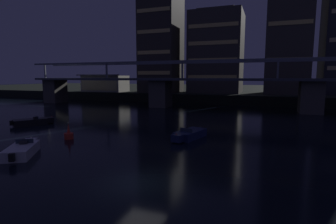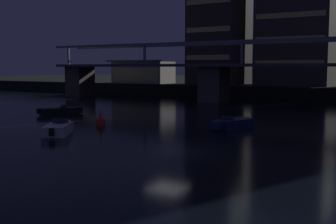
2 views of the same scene
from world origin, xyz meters
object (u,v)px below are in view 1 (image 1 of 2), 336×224
(tower_west_low, at_px, (161,44))
(tower_west_tall, at_px, (217,53))
(channel_buoy, at_px, (69,134))
(waterfront_pavilion, at_px, (105,83))
(speedboat_near_center, at_px, (32,122))
(speedboat_mid_left, at_px, (189,134))
(speedboat_near_right, at_px, (23,150))
(river_bridge, at_px, (229,88))
(tower_central, at_px, (289,10))

(tower_west_low, relative_size, tower_west_tall, 1.25)
(channel_buoy, bearing_deg, waterfront_pavilion, 119.36)
(speedboat_near_center, height_order, speedboat_mid_left, same)
(waterfront_pavilion, bearing_deg, channel_buoy, -60.64)
(tower_west_low, relative_size, channel_buoy, 14.74)
(speedboat_mid_left, bearing_deg, speedboat_near_right, -137.29)
(river_bridge, relative_size, tower_west_tall, 4.33)
(river_bridge, distance_m, tower_west_tall, 20.93)
(tower_west_low, bearing_deg, tower_central, 5.84)
(speedboat_near_center, distance_m, speedboat_near_right, 14.72)
(river_bridge, height_order, speedboat_near_right, river_bridge)
(river_bridge, xyz_separation_m, speedboat_near_center, (-21.93, -25.53, -3.83))
(tower_central, distance_m, channel_buoy, 57.95)
(tower_west_low, xyz_separation_m, speedboat_near_right, (8.47, -51.41, -14.60))
(tower_west_low, distance_m, speedboat_near_right, 54.11)
(tower_west_low, distance_m, tower_central, 31.79)
(tower_west_low, bearing_deg, speedboat_near_center, -92.67)
(tower_west_low, xyz_separation_m, channel_buoy, (8.14, -45.67, -14.54))
(tower_west_low, height_order, speedboat_near_right, tower_west_low)
(waterfront_pavilion, bearing_deg, speedboat_near_center, -69.97)
(speedboat_near_right, relative_size, channel_buoy, 2.73)
(waterfront_pavilion, xyz_separation_m, speedboat_near_right, (24.03, -47.88, -4.02))
(speedboat_near_right, distance_m, speedboat_mid_left, 15.07)
(speedboat_near_center, xyz_separation_m, speedboat_near_right, (10.38, -10.43, 0.00))
(tower_west_tall, bearing_deg, speedboat_mid_left, -83.12)
(speedboat_near_right, bearing_deg, waterfront_pavilion, 116.66)
(tower_central, bearing_deg, waterfront_pavilion, -171.81)
(speedboat_near_center, bearing_deg, tower_central, 53.38)
(tower_west_low, distance_m, tower_west_tall, 14.75)
(tower_west_low, height_order, tower_central, tower_central)
(waterfront_pavilion, distance_m, speedboat_near_right, 53.72)
(tower_west_tall, relative_size, tower_central, 0.52)
(speedboat_near_right, bearing_deg, river_bridge, 72.21)
(river_bridge, distance_m, speedboat_mid_left, 26.03)
(tower_west_tall, distance_m, speedboat_near_center, 48.29)
(tower_west_low, distance_m, speedboat_near_center, 43.54)
(tower_central, height_order, speedboat_near_right, tower_central)
(channel_buoy, bearing_deg, tower_central, 65.02)
(river_bridge, bearing_deg, channel_buoy, -111.44)
(speedboat_near_right, bearing_deg, tower_central, 67.67)
(tower_west_low, bearing_deg, tower_west_tall, 11.65)
(tower_west_low, relative_size, speedboat_near_center, 5.43)
(speedboat_mid_left, distance_m, channel_buoy, 12.26)
(tower_west_tall, xyz_separation_m, speedboat_mid_left, (5.33, -44.11, -12.02))
(waterfront_pavilion, height_order, speedboat_mid_left, waterfront_pavilion)
(river_bridge, relative_size, speedboat_near_right, 18.72)
(tower_west_tall, xyz_separation_m, channel_buoy, (-6.08, -48.60, -11.96))
(waterfront_pavilion, xyz_separation_m, speedboat_near_center, (13.65, -37.44, -4.02))
(speedboat_near_right, xyz_separation_m, channel_buoy, (-0.33, 5.74, 0.06))
(tower_west_tall, height_order, tower_central, tower_central)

